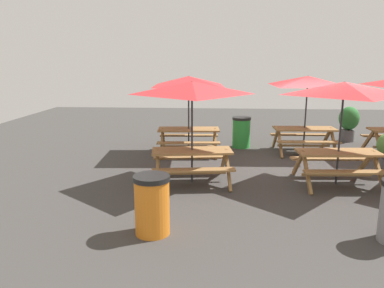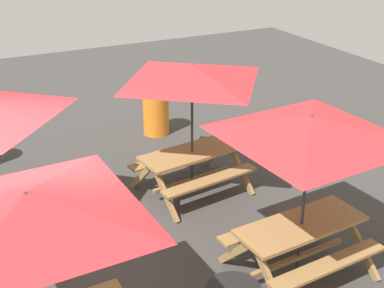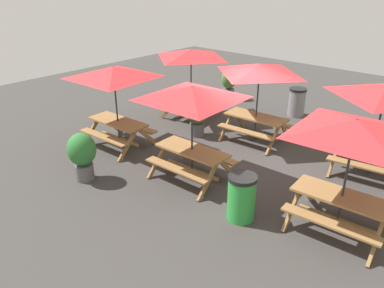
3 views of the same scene
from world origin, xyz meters
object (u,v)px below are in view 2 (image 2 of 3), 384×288
picnic_table_2 (30,222)px  picnic_table_5 (310,139)px  trash_bin_orange (156,112)px  picnic_table_1 (192,83)px

picnic_table_2 → picnic_table_5: 3.48m
picnic_table_2 → trash_bin_orange: 6.89m
picnic_table_5 → trash_bin_orange: picnic_table_5 is taller
picnic_table_5 → trash_bin_orange: bearing=-95.7°
picnic_table_1 → trash_bin_orange: (-0.46, -2.65, -1.49)m
picnic_table_5 → picnic_table_2: bearing=2.0°
picnic_table_1 → trash_bin_orange: picnic_table_1 is taller
picnic_table_1 → picnic_table_5: same height
picnic_table_1 → trash_bin_orange: size_ratio=2.38×
picnic_table_1 → picnic_table_5: 2.68m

